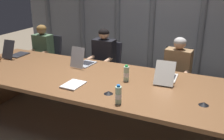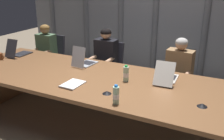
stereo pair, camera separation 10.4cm
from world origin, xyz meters
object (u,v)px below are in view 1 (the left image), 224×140
object	(u,v)px
laptop_left_mid	(83,62)
conference_mic_left_side	(204,104)
laptop_left_end	(16,53)
person_center	(176,70)
conference_mic_middle	(108,92)
water_bottle_secondary	(118,95)
water_bottle_primary	(126,74)
spiral_notepad	(73,85)
person_left_end	(40,51)
laptop_center	(166,76)
person_left_mid	(102,59)
office_chair_left_end	(48,64)
office_chair_left_mid	(106,74)
office_chair_center	(175,84)

from	to	relation	value
laptop_left_mid	conference_mic_left_side	size ratio (longest dim) A/B	3.85
laptop_left_end	person_center	bearing A→B (deg)	-76.70
conference_mic_middle	water_bottle_secondary	bearing A→B (deg)	-41.33
water_bottle_primary	spiral_notepad	distance (m)	0.70
person_left_end	laptop_left_mid	bearing A→B (deg)	66.56
laptop_center	person_left_mid	world-z (taller)	person_left_mid
office_chair_left_end	water_bottle_primary	world-z (taller)	water_bottle_primary
laptop_center	person_center	distance (m)	0.68
office_chair_left_mid	water_bottle_primary	size ratio (longest dim) A/B	4.21
laptop_left_end	conference_mic_middle	xyz separation A→B (m)	(2.09, -0.70, -0.04)
laptop_left_end	person_left_mid	world-z (taller)	person_left_mid
laptop_left_end	office_chair_center	size ratio (longest dim) A/B	0.48
laptop_center	conference_mic_left_side	distance (m)	0.75
laptop_center	water_bottle_secondary	distance (m)	0.93
laptop_center	person_center	world-z (taller)	person_center
laptop_left_end	person_left_mid	bearing A→B (deg)	-64.13
laptop_center	water_bottle_secondary	size ratio (longest dim) A/B	2.32
laptop_left_mid	person_left_mid	bearing A→B (deg)	3.77
laptop_left_mid	office_chair_left_mid	xyz separation A→B (m)	(0.01, 0.77, -0.46)
office_chair_left_mid	laptop_left_mid	bearing A→B (deg)	8.58
laptop_center	office_chair_center	bearing A→B (deg)	-1.93
laptop_center	person_left_mid	size ratio (longest dim) A/B	0.42
laptop_left_end	laptop_left_mid	bearing A→B (deg)	-88.75
person_left_end	water_bottle_secondary	size ratio (longest dim) A/B	5.33
person_left_end	conference_mic_middle	world-z (taller)	person_left_end
laptop_left_mid	office_chair_left_end	distance (m)	1.58
office_chair_left_mid	person_left_mid	distance (m)	0.37
laptop_left_mid	person_left_mid	distance (m)	0.63
laptop_left_end	office_chair_left_mid	bearing A→B (deg)	-58.95
person_center	conference_mic_middle	distance (m)	1.47
laptop_left_mid	water_bottle_secondary	size ratio (longest dim) A/B	1.94
water_bottle_secondary	conference_mic_left_side	world-z (taller)	water_bottle_secondary
office_chair_left_mid	conference_mic_left_side	distance (m)	2.31
water_bottle_secondary	conference_mic_left_side	bearing A→B (deg)	22.18
laptop_left_end	laptop_left_mid	xyz separation A→B (m)	(1.30, 0.05, 0.00)
laptop_left_end	spiral_notepad	distance (m)	1.71
office_chair_left_mid	laptop_left_end	bearing A→B (deg)	-48.57
laptop_left_end	person_left_end	xyz separation A→B (m)	(-0.03, 0.67, -0.14)
office_chair_center	water_bottle_primary	size ratio (longest dim) A/B	4.32
person_center	laptop_left_end	bearing A→B (deg)	-71.10
person_left_end	person_center	distance (m)	2.64
laptop_left_mid	water_bottle_primary	distance (m)	0.88
office_chair_center	water_bottle_primary	distance (m)	1.26
laptop_left_mid	spiral_notepad	bearing A→B (deg)	-153.69
person_left_end	water_bottle_secondary	distance (m)	2.79
person_left_mid	conference_mic_left_side	bearing A→B (deg)	56.41
water_bottle_secondary	person_left_mid	bearing A→B (deg)	122.12
person_left_end	conference_mic_left_side	bearing A→B (deg)	70.51
office_chair_left_mid	person_left_end	bearing A→B (deg)	-74.02
office_chair_left_end	conference_mic_middle	world-z (taller)	office_chair_left_end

